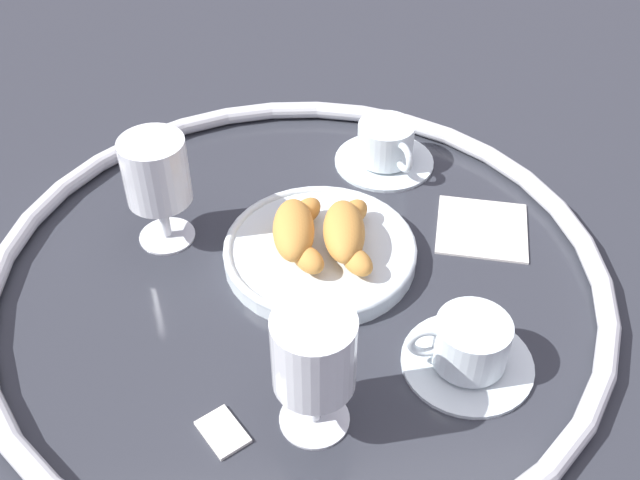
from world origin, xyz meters
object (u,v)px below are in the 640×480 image
croissant_small (347,232)px  sugar_packet (223,431)px  juice_glass_left (314,358)px  pastry_plate (320,251)px  coffee_cup_far (386,147)px  folded_napkin (482,227)px  juice_glass_right (156,174)px  croissant_large (299,231)px  coffee_cup_near (469,348)px

croissant_small → sugar_packet: bearing=-34.8°
juice_glass_left → pastry_plate: bearing=171.0°
coffee_cup_far → sugar_packet: (0.40, -0.24, -0.02)m
croissant_small → sugar_packet: croissant_small is taller
sugar_packet → folded_napkin: (-0.25, 0.33, -0.00)m
juice_glass_left → juice_glass_right: bearing=-153.2°
croissant_large → juice_glass_right: juice_glass_right is taller
croissant_large → folded_napkin: (-0.02, 0.23, -0.04)m
croissant_small → coffee_cup_near: croissant_small is taller
juice_glass_left → folded_napkin: bearing=135.9°
juice_glass_left → sugar_packet: (0.00, -0.09, -0.09)m
croissant_small → pastry_plate: bearing=-100.3°
juice_glass_right → croissant_large: bearing=69.1°
croissant_small → juice_glass_left: size_ratio=0.97×
juice_glass_right → folded_napkin: size_ratio=1.27×
pastry_plate → sugar_packet: bearing=-28.5°
coffee_cup_near → folded_napkin: (-0.20, 0.08, -0.02)m
croissant_small → juice_glass_left: 0.23m
juice_glass_left → sugar_packet: juice_glass_left is taller
croissant_small → coffee_cup_near: (0.17, 0.10, -0.02)m
juice_glass_left → folded_napkin: size_ratio=1.27×
folded_napkin → croissant_small: bearing=-79.7°
croissant_large → croissant_small: same height
juice_glass_right → folded_napkin: juice_glass_right is taller
pastry_plate → sugar_packet: 0.26m
pastry_plate → croissant_large: size_ratio=1.66×
coffee_cup_far → juice_glass_right: (0.11, -0.29, 0.07)m
juice_glass_left → croissant_small: bearing=163.2°
croissant_small → folded_napkin: size_ratio=1.24×
croissant_small → coffee_cup_near: 0.20m
croissant_large → sugar_packet: size_ratio=2.73×
pastry_plate → croissant_small: croissant_small is taller
juice_glass_left → sugar_packet: 0.12m
croissant_small → juice_glass_left: juice_glass_left is taller
coffee_cup_near → pastry_plate: bearing=-144.2°
coffee_cup_near → juice_glass_left: juice_glass_left is taller
croissant_large → juice_glass_right: size_ratio=0.98×
sugar_packet → coffee_cup_far: bearing=120.6°
juice_glass_left → juice_glass_right: size_ratio=1.00×
croissant_large → croissant_small: bearing=79.2°
coffee_cup_far → folded_napkin: bearing=31.2°
juice_glass_left → folded_napkin: 0.36m
croissant_small → folded_napkin: 0.18m
coffee_cup_far → juice_glass_left: (0.40, -0.15, 0.07)m
juice_glass_right → sugar_packet: bearing=11.1°
croissant_large → croissant_small: (0.01, 0.05, 0.00)m
coffee_cup_near → juice_glass_left: (0.05, -0.16, 0.07)m
croissant_small → folded_napkin: croissant_small is taller
juice_glass_left → folded_napkin: (-0.25, 0.24, -0.09)m
croissant_large → coffee_cup_far: bearing=141.7°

